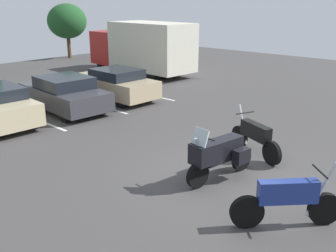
{
  "coord_description": "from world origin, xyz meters",
  "views": [
    {
      "loc": [
        -7.73,
        -4.93,
        4.25
      ],
      "look_at": [
        -0.48,
        1.68,
        1.02
      ],
      "focal_mm": 40.81,
      "sensor_mm": 36.0,
      "label": 1
    }
  ],
  "objects_px": {
    "box_truck": "(142,47)",
    "motorcycle_touring": "(219,154)",
    "car_tan": "(114,84)",
    "motorcycle_second": "(255,137)",
    "car_charcoal": "(64,94)",
    "motorcycle_third": "(288,200)"
  },
  "relations": [
    {
      "from": "box_truck",
      "to": "motorcycle_second",
      "type": "bearing_deg",
      "value": -120.5
    },
    {
      "from": "motorcycle_touring",
      "to": "box_truck",
      "type": "height_order",
      "value": "box_truck"
    },
    {
      "from": "motorcycle_third",
      "to": "box_truck",
      "type": "relative_size",
      "value": 0.23
    },
    {
      "from": "motorcycle_touring",
      "to": "motorcycle_second",
      "type": "height_order",
      "value": "motorcycle_touring"
    },
    {
      "from": "motorcycle_second",
      "to": "motorcycle_third",
      "type": "xyz_separation_m",
      "value": [
        -2.79,
        -2.34,
        0.01
      ]
    },
    {
      "from": "motorcycle_second",
      "to": "car_tan",
      "type": "relative_size",
      "value": 0.46
    },
    {
      "from": "box_truck",
      "to": "motorcycle_touring",
      "type": "bearing_deg",
      "value": -126.86
    },
    {
      "from": "motorcycle_second",
      "to": "box_truck",
      "type": "bearing_deg",
      "value": 59.5
    },
    {
      "from": "car_charcoal",
      "to": "box_truck",
      "type": "bearing_deg",
      "value": 24.67
    },
    {
      "from": "motorcycle_second",
      "to": "motorcycle_third",
      "type": "distance_m",
      "value": 3.64
    },
    {
      "from": "car_tan",
      "to": "motorcycle_second",
      "type": "bearing_deg",
      "value": -101.38
    },
    {
      "from": "car_charcoal",
      "to": "motorcycle_touring",
      "type": "bearing_deg",
      "value": -97.24
    },
    {
      "from": "car_charcoal",
      "to": "box_truck",
      "type": "distance_m",
      "value": 8.71
    },
    {
      "from": "motorcycle_second",
      "to": "car_tan",
      "type": "bearing_deg",
      "value": 78.62
    },
    {
      "from": "motorcycle_third",
      "to": "box_truck",
      "type": "height_order",
      "value": "box_truck"
    },
    {
      "from": "motorcycle_touring",
      "to": "motorcycle_third",
      "type": "xyz_separation_m",
      "value": [
        -0.79,
        -2.2,
        -0.12
      ]
    },
    {
      "from": "motorcycle_second",
      "to": "car_charcoal",
      "type": "xyz_separation_m",
      "value": [
        -0.95,
        8.14,
        0.12
      ]
    },
    {
      "from": "car_charcoal",
      "to": "box_truck",
      "type": "xyz_separation_m",
      "value": [
        7.87,
        3.62,
        0.93
      ]
    },
    {
      "from": "motorcycle_second",
      "to": "car_tan",
      "type": "distance_m",
      "value": 8.28
    },
    {
      "from": "motorcycle_touring",
      "to": "box_truck",
      "type": "bearing_deg",
      "value": 53.14
    },
    {
      "from": "car_charcoal",
      "to": "motorcycle_second",
      "type": "bearing_deg",
      "value": -83.36
    },
    {
      "from": "motorcycle_touring",
      "to": "motorcycle_third",
      "type": "relative_size",
      "value": 1.29
    }
  ]
}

